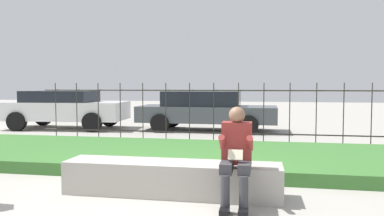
{
  "coord_description": "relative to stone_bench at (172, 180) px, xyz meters",
  "views": [
    {
      "loc": [
        1.5,
        -5.03,
        1.54
      ],
      "look_at": [
        0.08,
        2.69,
        1.06
      ],
      "focal_mm": 35.0,
      "sensor_mm": 36.0,
      "label": 1
    }
  ],
  "objects": [
    {
      "name": "ground_plane",
      "position": [
        -0.28,
        0.0,
        -0.21
      ],
      "size": [
        60.0,
        60.0,
        0.0
      ],
      "primitive_type": "plane",
      "color": "#A8A399"
    },
    {
      "name": "stone_bench",
      "position": [
        0.0,
        0.0,
        0.0
      ],
      "size": [
        3.04,
        0.59,
        0.46
      ],
      "color": "#ADA89E",
      "rests_on": "ground_plane"
    },
    {
      "name": "person_seated_reader",
      "position": [
        0.92,
        -0.33,
        0.49
      ],
      "size": [
        0.42,
        0.73,
        1.26
      ],
      "color": "black",
      "rests_on": "ground_plane"
    },
    {
      "name": "grass_berm",
      "position": [
        -0.28,
        2.29,
        -0.1
      ],
      "size": [
        10.81,
        3.19,
        0.22
      ],
      "color": "#3D7533",
      "rests_on": "ground_plane"
    },
    {
      "name": "iron_fence",
      "position": [
        -0.28,
        4.44,
        0.63
      ],
      "size": [
        8.81,
        0.03,
        1.6
      ],
      "color": "#332D28",
      "rests_on": "ground_plane"
    },
    {
      "name": "car_parked_left",
      "position": [
        -5.63,
        7.14,
        0.53
      ],
      "size": [
        4.35,
        2.24,
        1.34
      ],
      "rotation": [
        0.0,
        0.0,
        0.08
      ],
      "color": "silver",
      "rests_on": "ground_plane"
    },
    {
      "name": "car_parked_center",
      "position": [
        -0.62,
        7.46,
        0.5
      ],
      "size": [
        4.63,
        1.87,
        1.33
      ],
      "rotation": [
        0.0,
        0.0,
        -0.01
      ],
      "color": "#4C5156",
      "rests_on": "ground_plane"
    }
  ]
}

